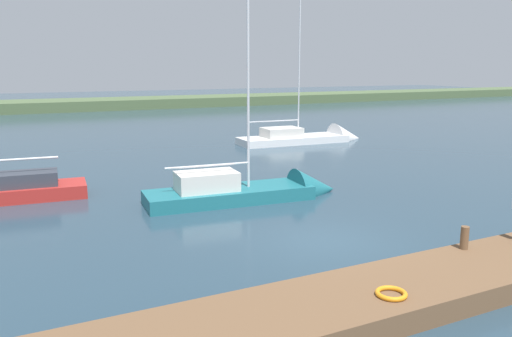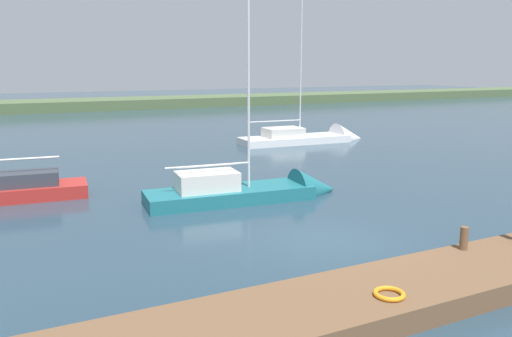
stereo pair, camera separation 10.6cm
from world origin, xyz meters
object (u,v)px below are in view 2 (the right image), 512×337
life_ring_buoy (389,294)px  sailboat_far_left (315,140)px  sailboat_inner_slip (258,193)px  mooring_post_far (464,238)px

life_ring_buoy → sailboat_far_left: 25.46m
life_ring_buoy → sailboat_inner_slip: sailboat_inner_slip is taller
sailboat_inner_slip → sailboat_far_left: bearing=54.4°
mooring_post_far → life_ring_buoy: bearing=20.2°
life_ring_buoy → sailboat_inner_slip: size_ratio=0.07×
mooring_post_far → life_ring_buoy: size_ratio=0.92×
mooring_post_far → sailboat_inner_slip: bearing=-79.4°
mooring_post_far → sailboat_inner_slip: (1.62, -8.70, -0.60)m
life_ring_buoy → sailboat_far_left: (-12.40, -22.23, -0.44)m
mooring_post_far → sailboat_far_left: bearing=-112.9°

